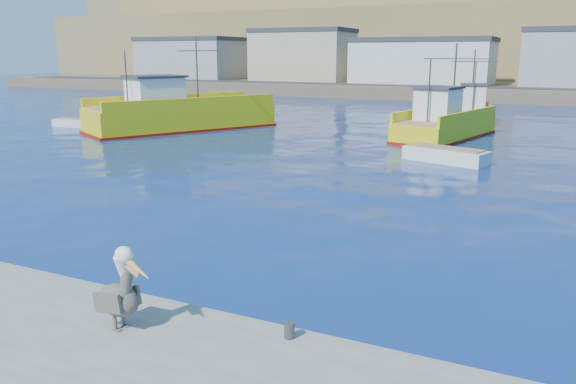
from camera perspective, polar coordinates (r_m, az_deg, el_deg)
The scene contains 9 objects.
ground at distance 14.84m, azimuth -4.78°, elevation -8.21°, with size 260.00×260.00×0.00m, color #061850.
dock_bollards at distance 11.68m, azimuth -10.77°, elevation -11.28°, with size 36.20×0.20×0.30m.
far_shore at distance 121.31m, azimuth 22.86°, elevation 14.42°, with size 200.00×81.00×24.00m.
trawler_yellow_a at distance 43.36m, azimuth -11.07°, elevation 7.81°, with size 10.87×14.60×6.87m.
trawler_yellow_b at distance 39.41m, azimuth 15.56°, elevation 6.65°, with size 5.62×10.39×6.33m.
boat_orange at distance 49.87m, azimuth 18.12°, elevation 7.91°, with size 4.00×7.67×5.95m.
skiff_left at distance 47.31m, azimuth -20.69°, elevation 6.52°, with size 3.78×1.73×0.79m.
skiff_mid at distance 30.82m, azimuth 15.70°, elevation 3.51°, with size 4.63×2.77×0.95m.
pelican at distance 11.09m, azimuth -16.71°, elevation -9.85°, with size 1.36×0.60×1.67m.
Camera 1 is at (6.99, -11.85, 5.56)m, focal length 35.00 mm.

